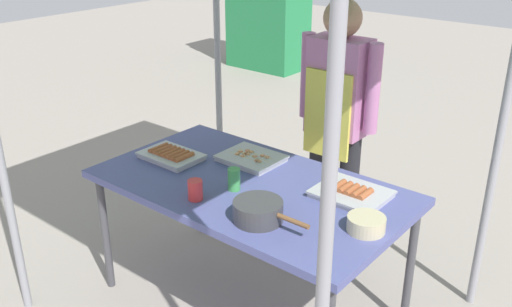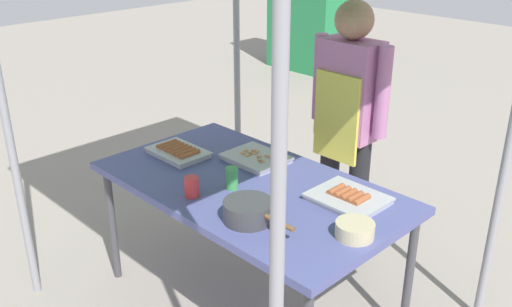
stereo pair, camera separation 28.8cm
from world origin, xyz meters
name	(u,v)px [view 1 (the left image)]	position (x,y,z in m)	size (l,w,h in m)	color
ground_plane	(250,303)	(0.00, 0.00, 0.00)	(18.00, 18.00, 0.00)	gray
stall_table	(250,193)	(0.00, 0.00, 0.70)	(1.60, 0.90, 0.75)	#4C518C
tray_grilled_sausages	(171,155)	(-0.54, -0.04, 0.77)	(0.34, 0.23, 0.05)	#ADADB2
tray_meat_skewers	(251,158)	(-0.17, 0.22, 0.77)	(0.33, 0.27, 0.04)	#ADADB2
tray_pork_links	(351,193)	(0.48, 0.20, 0.77)	(0.35, 0.28, 0.05)	#ADADB2
cooking_wok	(258,210)	(0.27, -0.26, 0.80)	(0.39, 0.23, 0.09)	#38383A
condiment_bowl	(366,224)	(0.69, -0.03, 0.78)	(0.17, 0.17, 0.07)	#BFB28C
drink_cup_near_edge	(234,179)	(-0.02, -0.10, 0.81)	(0.06, 0.06, 0.11)	#3F994C
drink_cup_by_wok	(195,190)	(-0.09, -0.30, 0.80)	(0.07, 0.07, 0.10)	red
vendor_woman	(337,111)	(0.03, 0.76, 0.94)	(0.52, 0.23, 1.59)	black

